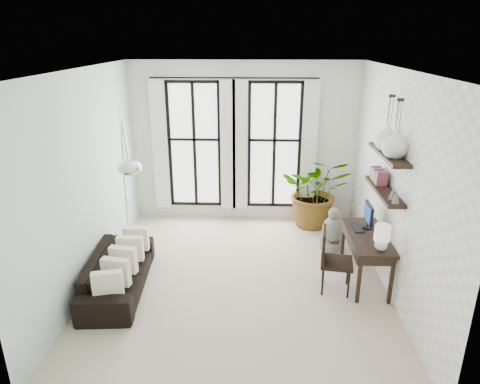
# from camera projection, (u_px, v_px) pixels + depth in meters

# --- Properties ---
(floor) EXTENTS (5.00, 5.00, 0.00)m
(floor) POSITION_uv_depth(u_px,v_px,m) (239.00, 279.00, 6.75)
(floor) COLOR beige
(floor) RESTS_ON ground
(ceiling) EXTENTS (5.00, 5.00, 0.00)m
(ceiling) POSITION_uv_depth(u_px,v_px,m) (239.00, 69.00, 5.65)
(ceiling) COLOR white
(ceiling) RESTS_ON wall_back
(wall_left) EXTENTS (0.00, 5.00, 5.00)m
(wall_left) POSITION_uv_depth(u_px,v_px,m) (86.00, 182.00, 6.29)
(wall_left) COLOR silver
(wall_left) RESTS_ON floor
(wall_right) EXTENTS (0.00, 5.00, 5.00)m
(wall_right) POSITION_uv_depth(u_px,v_px,m) (396.00, 186.00, 6.12)
(wall_right) COLOR white
(wall_right) RESTS_ON floor
(wall_back) EXTENTS (4.50, 0.00, 4.50)m
(wall_back) POSITION_uv_depth(u_px,v_px,m) (244.00, 143.00, 8.55)
(wall_back) COLOR white
(wall_back) RESTS_ON floor
(windows) EXTENTS (3.26, 0.13, 2.65)m
(windows) POSITION_uv_depth(u_px,v_px,m) (234.00, 146.00, 8.50)
(windows) COLOR white
(windows) RESTS_ON wall_back
(wall_shelves) EXTENTS (0.25, 1.30, 0.60)m
(wall_shelves) POSITION_uv_depth(u_px,v_px,m) (385.00, 175.00, 6.17)
(wall_shelves) COLOR black
(wall_shelves) RESTS_ON wall_right
(sofa) EXTENTS (0.91, 2.01, 0.57)m
(sofa) POSITION_uv_depth(u_px,v_px,m) (118.00, 272.00, 6.41)
(sofa) COLOR black
(sofa) RESTS_ON floor
(throw_pillows) EXTENTS (0.40, 1.52, 0.40)m
(throw_pillows) POSITION_uv_depth(u_px,v_px,m) (123.00, 259.00, 6.33)
(throw_pillows) COLOR white
(throw_pillows) RESTS_ON sofa
(plant) EXTENTS (1.42, 1.27, 1.47)m
(plant) POSITION_uv_depth(u_px,v_px,m) (316.00, 191.00, 8.46)
(plant) COLOR #2D7228
(plant) RESTS_ON floor
(desk) EXTENTS (0.56, 1.33, 1.18)m
(desk) POSITION_uv_depth(u_px,v_px,m) (368.00, 240.00, 6.43)
(desk) COLOR black
(desk) RESTS_ON floor
(desk_chair) EXTENTS (0.53, 0.53, 0.98)m
(desk_chair) POSITION_uv_depth(u_px,v_px,m) (331.00, 256.00, 6.31)
(desk_chair) COLOR black
(desk_chair) RESTS_ON floor
(arc_lamp) EXTENTS (0.75, 1.29, 2.48)m
(arc_lamp) POSITION_uv_depth(u_px,v_px,m) (125.00, 159.00, 6.33)
(arc_lamp) COLOR silver
(arc_lamp) RESTS_ON floor
(buddha) EXTENTS (0.44, 0.44, 0.78)m
(buddha) POSITION_uv_depth(u_px,v_px,m) (333.00, 231.00, 7.64)
(buddha) COLOR slate
(buddha) RESTS_ON floor
(vase_a) EXTENTS (0.37, 0.37, 0.38)m
(vase_a) POSITION_uv_depth(u_px,v_px,m) (396.00, 143.00, 5.71)
(vase_a) COLOR white
(vase_a) RESTS_ON shelf_upper
(vase_b) EXTENTS (0.37, 0.37, 0.38)m
(vase_b) POSITION_uv_depth(u_px,v_px,m) (387.00, 137.00, 6.09)
(vase_b) COLOR white
(vase_b) RESTS_ON shelf_upper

